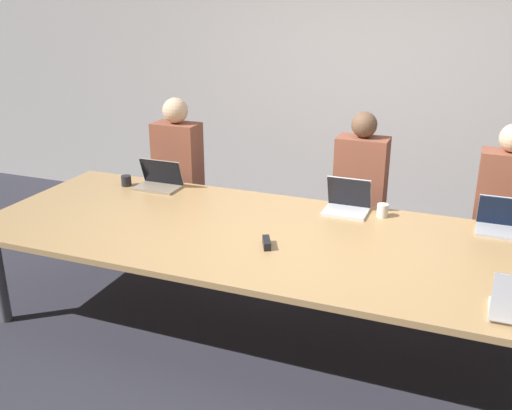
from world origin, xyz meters
name	(u,v)px	position (x,y,z in m)	size (l,w,h in m)	color
ground_plane	(297,336)	(0.00, 0.00, 0.00)	(24.00, 24.00, 0.00)	#2D2D38
curtain_wall	(372,87)	(0.00, 2.28, 1.40)	(12.00, 0.06, 2.80)	#BCB7B2
conference_table	(300,244)	(0.00, 0.00, 0.70)	(4.43, 1.52, 0.74)	tan
laptop_far_left	(159,180)	(-1.38, 0.57, 0.81)	(0.36, 0.23, 0.23)	gray
person_far_left	(179,179)	(-1.44, 0.99, 0.69)	(0.40, 0.24, 1.41)	#2D2D38
cup_far_left	(126,181)	(-1.67, 0.52, 0.78)	(0.08, 0.08, 0.09)	#232328
laptop_far_center	(347,202)	(0.17, 0.60, 0.81)	(0.32, 0.25, 0.25)	silver
person_far_center	(359,200)	(0.17, 1.06, 0.67)	(0.40, 0.24, 1.39)	#2D2D38
cup_far_center	(383,210)	(0.43, 0.58, 0.79)	(0.08, 0.08, 0.09)	white
laptop_far_right	(501,221)	(1.21, 0.61, 0.81)	(0.31, 0.25, 0.24)	#B7B7BC
person_far_right	(501,220)	(1.24, 1.00, 0.68)	(0.40, 0.24, 1.39)	#2D2D38
stapler	(267,243)	(-0.16, -0.20, 0.77)	(0.10, 0.15, 0.05)	black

